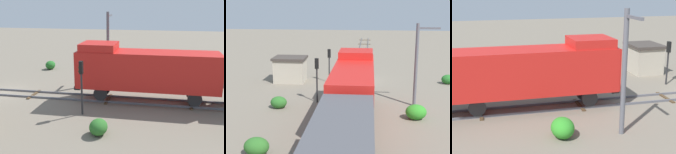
{
  "view_description": "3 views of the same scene",
  "coord_description": "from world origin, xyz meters",
  "views": [
    {
      "loc": [
        21.71,
        14.4,
        7.92
      ],
      "look_at": [
        1.14,
        10.53,
        2.29
      ],
      "focal_mm": 45.0,
      "sensor_mm": 36.0,
      "label": 1
    },
    {
      "loc": [
        -1.15,
        37.46,
        9.05
      ],
      "look_at": [
        1.43,
        10.12,
        2.65
      ],
      "focal_mm": 55.0,
      "sensor_mm": 36.0,
      "label": 2
    },
    {
      "loc": [
        -21.63,
        16.47,
        8.23
      ],
      "look_at": [
        0.48,
        10.97,
        2.0
      ],
      "focal_mm": 55.0,
      "sensor_mm": 36.0,
      "label": 3
    }
  ],
  "objects": [
    {
      "name": "locomotive",
      "position": [
        0.0,
        12.94,
        2.77
      ],
      "size": [
        2.9,
        11.6,
        4.6
      ],
      "color": "red",
      "rests_on": "railway_track"
    },
    {
      "name": "bush_far",
      "position": [
        -4.72,
        12.34,
        0.58
      ],
      "size": [
        1.58,
        1.3,
        1.15
      ],
      "primitive_type": "ellipsoid",
      "color": "#2F8B26",
      "rests_on": "ground"
    },
    {
      "name": "catenary_mast",
      "position": [
        -5.07,
        8.97,
        3.74
      ],
      "size": [
        1.94,
        0.28,
        7.01
      ],
      "color": "#595960",
      "rests_on": "ground"
    },
    {
      "name": "relay_hut",
      "position": [
        7.5,
        1.4,
        1.39
      ],
      "size": [
        3.5,
        2.9,
        2.74
      ],
      "color": "#B2A893",
      "rests_on": "ground"
    },
    {
      "name": "traffic_signal_near",
      "position": [
        3.2,
        1.42,
        2.56
      ],
      "size": [
        0.32,
        0.34,
        3.65
      ],
      "color": "#262628",
      "rests_on": "ground"
    },
    {
      "name": "traffic_signal_mid",
      "position": [
        3.4,
        8.75,
        2.75
      ],
      "size": [
        0.32,
        0.34,
        3.94
      ],
      "color": "#262628",
      "rests_on": "ground"
    },
    {
      "name": "bush_near",
      "position": [
        6.35,
        10.66,
        0.5
      ],
      "size": [
        1.37,
        1.12,
        1.0
      ],
      "primitive_type": "ellipsoid",
      "color": "#2B6726",
      "rests_on": "ground"
    }
  ]
}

